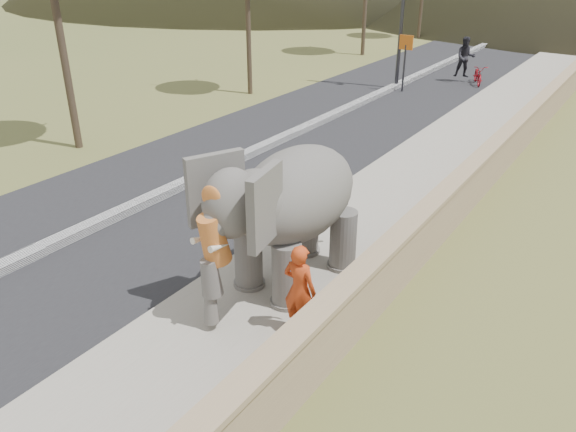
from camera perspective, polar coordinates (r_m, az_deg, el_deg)
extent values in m
plane|color=olive|center=(9.23, -7.57, -13.45)|extent=(160.00, 160.00, 0.00)
cube|color=black|center=(19.08, 0.59, 8.15)|extent=(7.00, 120.00, 0.03)
cube|color=black|center=(19.05, 0.59, 8.42)|extent=(0.35, 120.00, 0.22)
cube|color=#9E9687|center=(17.00, 14.91, 5.23)|extent=(3.00, 120.00, 0.15)
cube|color=tan|center=(16.45, 20.49, 5.51)|extent=(0.30, 120.00, 1.10)
cylinder|color=#2D2D33|center=(25.45, 11.69, 14.43)|extent=(0.08, 0.08, 2.00)
cube|color=#CE5D13|center=(25.26, 11.92, 16.87)|extent=(0.60, 0.05, 0.60)
imported|color=#B53813|center=(8.88, 1.20, -7.48)|extent=(0.57, 0.38, 1.57)
imported|color=maroon|center=(27.92, 18.76, 13.44)|extent=(1.24, 1.78, 0.89)
imported|color=black|center=(27.97, 17.57, 15.12)|extent=(1.09, 0.99, 1.81)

